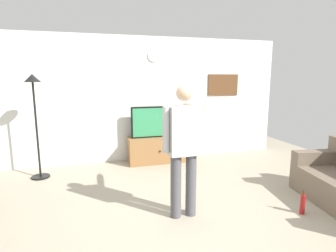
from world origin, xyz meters
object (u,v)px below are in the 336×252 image
(framed_picture, at_px, (223,85))
(beverage_bottle, at_px, (303,204))
(person_standing_nearer_lamp, at_px, (184,144))
(television, at_px, (157,122))
(tv_stand, at_px, (157,150))
(floor_lamp, at_px, (35,105))
(wall_clock, at_px, (154,56))

(framed_picture, height_order, beverage_bottle, framed_picture)
(beverage_bottle, bearing_deg, person_standing_nearer_lamp, 165.28)
(television, relative_size, person_standing_nearer_lamp, 0.64)
(framed_picture, bearing_deg, television, -171.54)
(tv_stand, xyz_separation_m, person_standing_nearer_lamp, (-0.23, -2.37, 0.71))
(person_standing_nearer_lamp, bearing_deg, framed_picture, 54.47)
(floor_lamp, xyz_separation_m, beverage_bottle, (3.65, -2.45, -1.21))
(framed_picture, relative_size, floor_lamp, 0.40)
(television, relative_size, wall_clock, 4.33)
(television, height_order, beverage_bottle, television)
(floor_lamp, bearing_deg, television, 9.17)
(framed_picture, bearing_deg, floor_lamp, -171.13)
(television, distance_m, beverage_bottle, 3.22)
(wall_clock, xyz_separation_m, framed_picture, (1.67, 0.00, -0.64))
(wall_clock, bearing_deg, framed_picture, 0.17)
(television, distance_m, person_standing_nearer_lamp, 2.43)
(tv_stand, relative_size, wall_clock, 4.93)
(television, relative_size, beverage_bottle, 3.27)
(wall_clock, distance_m, framed_picture, 1.79)
(floor_lamp, height_order, person_standing_nearer_lamp, floor_lamp)
(tv_stand, relative_size, beverage_bottle, 3.72)
(television, distance_m, framed_picture, 1.86)
(wall_clock, distance_m, floor_lamp, 2.57)
(beverage_bottle, bearing_deg, framed_picture, 83.89)
(tv_stand, relative_size, framed_picture, 1.66)
(tv_stand, xyz_separation_m, beverage_bottle, (1.34, -2.78, -0.14))
(framed_picture, bearing_deg, person_standing_nearer_lamp, -125.53)
(television, bearing_deg, framed_picture, 8.46)
(floor_lamp, height_order, beverage_bottle, floor_lamp)
(television, height_order, framed_picture, framed_picture)
(framed_picture, xyz_separation_m, floor_lamp, (-3.98, -0.62, -0.30))
(framed_picture, xyz_separation_m, person_standing_nearer_lamp, (-1.90, -2.66, -0.67))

